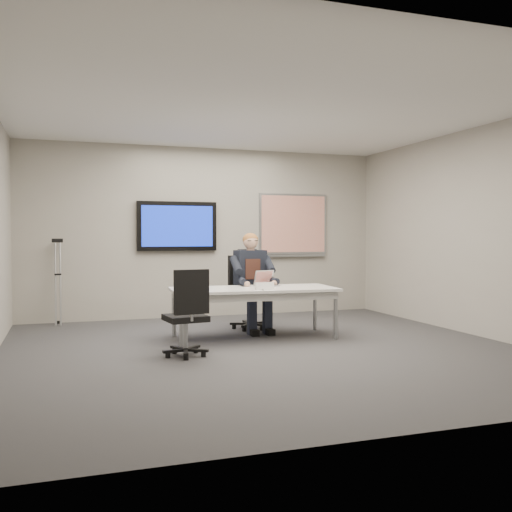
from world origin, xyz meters
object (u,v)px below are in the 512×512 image
object	(u,v)px
office_chair_near	(187,329)
laptop	(266,282)
conference_table	(254,294)
office_chair_far	(248,306)
seated_person	(254,292)

from	to	relation	value
office_chair_near	laptop	distance (m)	1.77
conference_table	office_chair_far	bearing A→B (deg)	81.74
conference_table	seated_person	size ratio (longest dim) A/B	1.59
seated_person	conference_table	bearing A→B (deg)	-113.99
laptop	seated_person	bearing A→B (deg)	91.48
seated_person	laptop	bearing A→B (deg)	-79.51
office_chair_far	seated_person	distance (m)	0.34
office_chair_near	laptop	size ratio (longest dim) A/B	2.88
laptop	office_chair_near	bearing A→B (deg)	-154.11
seated_person	laptop	distance (m)	0.33
conference_table	office_chair_far	distance (m)	0.81
seated_person	laptop	xyz separation A→B (m)	(0.08, -0.28, 0.16)
office_chair_near	conference_table	bearing A→B (deg)	-148.02
office_chair_near	laptop	bearing A→B (deg)	-147.56
conference_table	laptop	size ratio (longest dim) A/B	6.45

